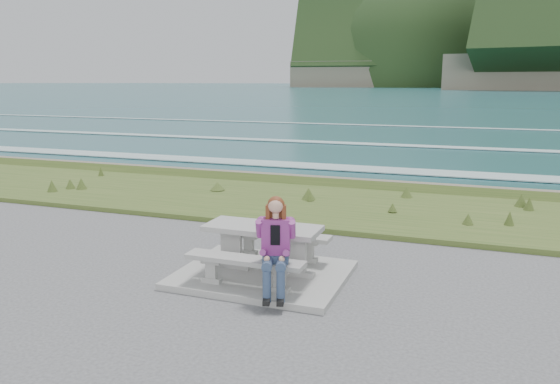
% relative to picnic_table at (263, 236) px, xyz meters
% --- Properties ---
extents(concrete_slab, '(2.60, 2.10, 0.10)m').
position_rel_picnic_table_xyz_m(concrete_slab, '(-0.00, 0.00, -0.63)').
color(concrete_slab, gray).
rests_on(concrete_slab, ground).
extents(picnic_table, '(1.80, 0.75, 0.75)m').
position_rel_picnic_table_xyz_m(picnic_table, '(0.00, 0.00, 0.00)').
color(picnic_table, gray).
rests_on(picnic_table, concrete_slab).
extents(bench_landward, '(1.80, 0.35, 0.45)m').
position_rel_picnic_table_xyz_m(bench_landward, '(0.00, -0.70, -0.23)').
color(bench_landward, gray).
rests_on(bench_landward, concrete_slab).
extents(bench_seaward, '(1.80, 0.35, 0.45)m').
position_rel_picnic_table_xyz_m(bench_seaward, '(0.00, 0.70, -0.23)').
color(bench_seaward, gray).
rests_on(bench_seaward, concrete_slab).
extents(grass_verge, '(160.00, 4.50, 0.22)m').
position_rel_picnic_table_xyz_m(grass_verge, '(-0.00, 5.00, -0.68)').
color(grass_verge, '#334B1C').
rests_on(grass_verge, ground).
extents(shore_drop, '(160.00, 0.80, 2.20)m').
position_rel_picnic_table_xyz_m(shore_drop, '(-0.00, 7.90, -0.68)').
color(shore_drop, '#675A4D').
rests_on(shore_drop, ground).
extents(ocean, '(1600.00, 1600.00, 0.09)m').
position_rel_picnic_table_xyz_m(ocean, '(-0.00, 25.09, -2.42)').
color(ocean, '#1F535A').
rests_on(ocean, ground).
extents(seated_woman, '(0.55, 0.76, 1.39)m').
position_rel_picnic_table_xyz_m(seated_woman, '(0.52, -0.83, -0.07)').
color(seated_woman, navy).
rests_on(seated_woman, concrete_slab).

